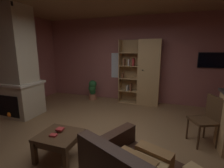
{
  "coord_description": "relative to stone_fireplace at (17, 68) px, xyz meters",
  "views": [
    {
      "loc": [
        1.05,
        -2.67,
        1.76
      ],
      "look_at": [
        0.0,
        0.4,
        1.05
      ],
      "focal_mm": 26.08,
      "sensor_mm": 36.0,
      "label": 1
    }
  ],
  "objects": [
    {
      "name": "window_pane_back",
      "position": [
        2.14,
        2.21,
        -0.07
      ],
      "size": [
        0.62,
        0.01,
        0.85
      ],
      "primitive_type": "cube",
      "color": "white"
    },
    {
      "name": "table_book_0",
      "position": [
        2.07,
        -1.28,
        -0.82
      ],
      "size": [
        0.12,
        0.09,
        0.03
      ],
      "primitive_type": "cube",
      "rotation": [
        0.0,
        0.0,
        0.12
      ],
      "color": "#B22D2D",
      "rests_on": "coffee_table"
    },
    {
      "name": "track_light_spot_0",
      "position": [
        0.39,
        -0.27,
        1.45
      ],
      "size": [
        0.07,
        0.07,
        0.09
      ],
      "primitive_type": "cylinder",
      "color": "black"
    },
    {
      "name": "bookshelf_cabinet",
      "position": [
        3.06,
        1.97,
        -0.25
      ],
      "size": [
        1.27,
        0.41,
        2.04
      ],
      "color": "tan",
      "rests_on": "ground"
    },
    {
      "name": "coffee_table",
      "position": [
        2.12,
        -1.2,
        -0.92
      ],
      "size": [
        0.64,
        0.59,
        0.43
      ],
      "color": "#4C331E",
      "rests_on": "ground"
    },
    {
      "name": "dining_chair",
      "position": [
        4.45,
        0.05,
        -0.73
      ],
      "size": [
        0.56,
        0.56,
        0.92
      ],
      "color": "#4C331E",
      "rests_on": "ground"
    },
    {
      "name": "stone_fireplace",
      "position": [
        0.0,
        0.0,
        0.0
      ],
      "size": [
        1.05,
        0.85,
        2.78
      ],
      "color": "#BCAD8E",
      "rests_on": "ground"
    },
    {
      "name": "wall_back",
      "position": [
        2.63,
        2.24,
        0.13
      ],
      "size": [
        6.49,
        0.06,
        2.78
      ],
      "primitive_type": "cube",
      "color": "#9E5B56",
      "rests_on": "ground"
    },
    {
      "name": "potted_floor_plant",
      "position": [
        1.25,
        1.84,
        -0.89
      ],
      "size": [
        0.29,
        0.29,
        0.69
      ],
      "color": "#B77051",
      "rests_on": "ground"
    },
    {
      "name": "wall_mounted_tv",
      "position": [
        4.9,
        2.18,
        0.18
      ],
      "size": [
        0.79,
        0.06,
        0.44
      ],
      "color": "black"
    },
    {
      "name": "floor",
      "position": [
        2.63,
        -0.49,
        -1.27
      ],
      "size": [
        6.37,
        5.41,
        0.02
      ],
      "primitive_type": "cube",
      "color": "olive",
      "rests_on": "ground"
    },
    {
      "name": "table_book_1",
      "position": [
        2.08,
        -1.12,
        -0.79
      ],
      "size": [
        0.12,
        0.11,
        0.03
      ],
      "primitive_type": "cube",
      "rotation": [
        0.0,
        0.0,
        0.03
      ],
      "color": "#B22D2D",
      "rests_on": "coffee_table"
    }
  ]
}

